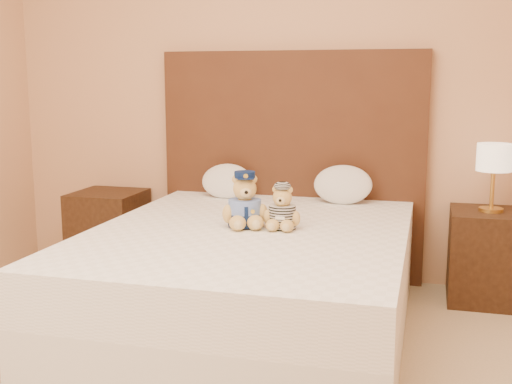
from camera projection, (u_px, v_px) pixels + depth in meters
bed at (250, 279)px, 3.38m from camera, size 1.60×2.00×0.55m
headboard at (291, 166)px, 4.26m from camera, size 1.75×0.08×1.50m
nightstand_left at (109, 231)px, 4.47m from camera, size 0.45×0.45×0.55m
nightstand_right at (488, 256)px, 3.82m from camera, size 0.45×0.45×0.55m
lamp at (494, 161)px, 3.72m from camera, size 0.20×0.20×0.40m
teddy_police at (245, 200)px, 3.35m from camera, size 0.32×0.32×0.29m
teddy_prisoner at (282, 207)px, 3.31m from camera, size 0.21×0.20×0.23m
pillow_left at (227, 179)px, 4.21m from camera, size 0.34×0.22×0.24m
pillow_right at (343, 183)px, 4.01m from camera, size 0.37×0.24×0.26m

